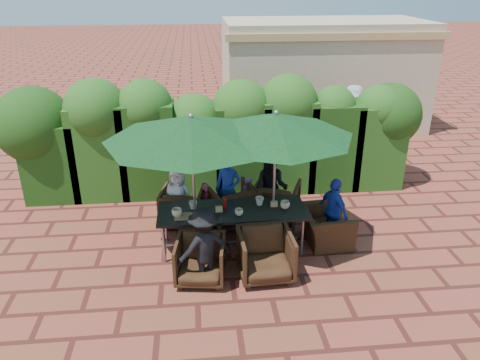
{
  "coord_description": "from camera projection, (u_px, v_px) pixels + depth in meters",
  "views": [
    {
      "loc": [
        -0.49,
        -7.26,
        4.46
      ],
      "look_at": [
        0.28,
        0.4,
        1.05
      ],
      "focal_mm": 35.0,
      "sensor_mm": 36.0,
      "label": 1
    }
  ],
  "objects": [
    {
      "name": "adult_far_right",
      "position": [
        271.0,
        188.0,
        9.0
      ],
      "size": [
        0.76,
        0.63,
        1.36
      ],
      "primitive_type": "imported",
      "rotation": [
        0.0,
        0.0,
        -0.43
      ],
      "color": "black",
      "rests_on": "ground"
    },
    {
      "name": "hedge_wall",
      "position": [
        211.0,
        131.0,
        10.0
      ],
      "size": [
        9.1,
        1.6,
        2.56
      ],
      "color": "#11360E",
      "rests_on": "ground"
    },
    {
      "name": "sauce_bottle",
      "position": [
        224.0,
        202.0,
        8.1
      ],
      "size": [
        0.04,
        0.04,
        0.17
      ],
      "primitive_type": "cylinder",
      "color": "#4C230C",
      "rests_on": "dining_table"
    },
    {
      "name": "cup_d",
      "position": [
        260.0,
        201.0,
        8.16
      ],
      "size": [
        0.15,
        0.15,
        0.14
      ],
      "primitive_type": "imported",
      "color": "beige",
      "rests_on": "dining_table"
    },
    {
      "name": "chair_far_right",
      "position": [
        277.0,
        199.0,
        9.14
      ],
      "size": [
        1.05,
        1.02,
        0.84
      ],
      "primitive_type": "imported",
      "rotation": [
        0.0,
        0.0,
        2.76
      ],
      "color": "black",
      "rests_on": "ground"
    },
    {
      "name": "chair_far_left",
      "position": [
        183.0,
        205.0,
        8.95
      ],
      "size": [
        0.91,
        0.87,
        0.81
      ],
      "primitive_type": "imported",
      "rotation": [
        0.0,
        0.0,
        2.96
      ],
      "color": "black",
      "rests_on": "ground"
    },
    {
      "name": "ketchup_bottle",
      "position": [
        225.0,
        204.0,
        8.04
      ],
      "size": [
        0.04,
        0.04,
        0.17
      ],
      "primitive_type": "cylinder",
      "color": "#B20C0A",
      "rests_on": "dining_table"
    },
    {
      "name": "number_block_right",
      "position": [
        274.0,
        204.0,
        8.11
      ],
      "size": [
        0.12,
        0.06,
        0.1
      ],
      "primitive_type": "cube",
      "color": "tan",
      "rests_on": "dining_table"
    },
    {
      "name": "chair_near_right",
      "position": [
        266.0,
        253.0,
        7.37
      ],
      "size": [
        0.87,
        0.82,
        0.86
      ],
      "primitive_type": "imported",
      "rotation": [
        0.0,
        0.0,
        0.05
      ],
      "color": "black",
      "rests_on": "ground"
    },
    {
      "name": "pedestrian_c",
      "position": [
        352.0,
        119.0,
        12.43
      ],
      "size": [
        1.24,
        0.73,
        1.82
      ],
      "primitive_type": "imported",
      "rotation": [
        0.0,
        0.0,
        2.96
      ],
      "color": "#97969F",
      "rests_on": "ground"
    },
    {
      "name": "pedestrian_a",
      "position": [
        284.0,
        124.0,
        12.23
      ],
      "size": [
        1.66,
        0.82,
        1.7
      ],
      "primitive_type": "imported",
      "rotation": [
        0.0,
        0.0,
        2.98
      ],
      "color": "#2D8D26",
      "rests_on": "ground"
    },
    {
      "name": "child_left",
      "position": [
        207.0,
        204.0,
        9.0
      ],
      "size": [
        0.29,
        0.24,
        0.79
      ],
      "primitive_type": "imported",
      "rotation": [
        0.0,
        0.0,
        0.01
      ],
      "color": "#C24465",
      "rests_on": "ground"
    },
    {
      "name": "child_right",
      "position": [
        249.0,
        198.0,
        9.22
      ],
      "size": [
        0.31,
        0.26,
        0.82
      ],
      "primitive_type": "imported",
      "rotation": [
        0.0,
        0.0,
        0.07
      ],
      "color": "purple",
      "rests_on": "ground"
    },
    {
      "name": "ground",
      "position": [
        227.0,
        243.0,
        8.46
      ],
      "size": [
        80.0,
        80.0,
        0.0
      ],
      "primitive_type": "plane",
      "color": "brown",
      "rests_on": "ground"
    },
    {
      "name": "number_block_left",
      "position": [
        219.0,
        209.0,
        7.93
      ],
      "size": [
        0.12,
        0.06,
        0.1
      ],
      "primitive_type": "cube",
      "color": "tan",
      "rests_on": "dining_table"
    },
    {
      "name": "pedestrian_b",
      "position": [
        298.0,
        127.0,
        12.31
      ],
      "size": [
        0.83,
        0.64,
        1.53
      ],
      "primitive_type": "imported",
      "rotation": [
        0.0,
        0.0,
        3.42
      ],
      "color": "#C24465",
      "rests_on": "ground"
    },
    {
      "name": "adult_far_mid",
      "position": [
        228.0,
        190.0,
        8.91
      ],
      "size": [
        0.59,
        0.53,
        1.37
      ],
      "primitive_type": "imported",
      "rotation": [
        0.0,
        0.0,
        -0.31
      ],
      "color": "#1F38A8",
      "rests_on": "ground"
    },
    {
      "name": "adult_near_left",
      "position": [
        204.0,
        247.0,
        7.09
      ],
      "size": [
        0.92,
        0.64,
        1.31
      ],
      "primitive_type": "imported",
      "rotation": [
        0.0,
        0.0,
        3.48
      ],
      "color": "black",
      "rests_on": "ground"
    },
    {
      "name": "cup_e",
      "position": [
        285.0,
        205.0,
        8.04
      ],
      "size": [
        0.17,
        0.17,
        0.13
      ],
      "primitive_type": "imported",
      "color": "beige",
      "rests_on": "dining_table"
    },
    {
      "name": "cup_b",
      "position": [
        193.0,
        205.0,
        8.03
      ],
      "size": [
        0.15,
        0.15,
        0.14
      ],
      "primitive_type": "imported",
      "color": "beige",
      "rests_on": "dining_table"
    },
    {
      "name": "chair_end_right",
      "position": [
        326.0,
        221.0,
        8.33
      ],
      "size": [
        0.66,
        0.98,
        0.83
      ],
      "primitive_type": "imported",
      "rotation": [
        0.0,
        0.0,
        1.61
      ],
      "color": "black",
      "rests_on": "ground"
    },
    {
      "name": "chair_far_mid",
      "position": [
        233.0,
        203.0,
        8.95
      ],
      "size": [
        1.05,
        1.02,
        0.86
      ],
      "primitive_type": "imported",
      "rotation": [
        0.0,
        0.0,
        3.47
      ],
      "color": "black",
      "rests_on": "ground"
    },
    {
      "name": "cup_c",
      "position": [
        239.0,
        212.0,
        7.81
      ],
      "size": [
        0.14,
        0.14,
        0.11
      ],
      "primitive_type": "imported",
      "color": "beige",
      "rests_on": "dining_table"
    },
    {
      "name": "dining_table",
      "position": [
        232.0,
        213.0,
        8.05
      ],
      "size": [
        2.54,
        0.9,
        0.75
      ],
      "color": "black",
      "rests_on": "ground"
    },
    {
      "name": "serving_tray",
      "position": [
        185.0,
        216.0,
        7.78
      ],
      "size": [
        0.35,
        0.25,
        0.02
      ],
      "primitive_type": "cube",
      "color": "#8E6744",
      "rests_on": "dining_table"
    },
    {
      "name": "umbrella_right",
      "position": [
        276.0,
        125.0,
        7.56
      ],
      "size": [
        2.59,
        2.59,
        2.46
      ],
      "color": "gray",
      "rests_on": "ground"
    },
    {
      "name": "adult_far_left",
      "position": [
        178.0,
        197.0,
        8.83
      ],
      "size": [
        0.67,
        0.56,
        1.18
      ],
      "primitive_type": "imported",
      "rotation": [
        0.0,
        0.0,
        -0.43
      ],
      "color": "silver",
      "rests_on": "ground"
    },
    {
      "name": "chair_near_left",
      "position": [
        200.0,
        258.0,
        7.3
      ],
      "size": [
        0.85,
        0.8,
        0.78
      ],
      "primitive_type": "imported",
      "rotation": [
        0.0,
        0.0,
        -0.13
      ],
      "color": "black",
      "rests_on": "ground"
    },
    {
      "name": "umbrella_left",
      "position": [
        191.0,
        129.0,
        7.39
      ],
      "size": [
        2.83,
        2.83,
        2.46
      ],
      "color": "gray",
      "rests_on": "ground"
    },
    {
      "name": "building",
      "position": [
        322.0,
        74.0,
        14.49
      ],
      "size": [
        6.2,
        3.08,
        3.2
      ],
      "color": "#C6B393",
      "rests_on": "ground"
    },
    {
      "name": "adult_end_right",
      "position": [
        334.0,
        211.0,
        8.28
      ],
      "size": [
        0.6,
        0.8,
        1.22
      ],
      "primitive_type": "imported",
      "rotation": [
        0.0,
        0.0,
        1.96
      ],
      "color": "#1F38A8",
      "rests_on": "ground"
    },
    {
      "name": "cup_a",
      "position": [
        177.0,
        212.0,
        7.78
      ],
      "size": [
        0.17,
        0.17,
        0.14
      ],
      "primitive_type": "imported",
      "color": "beige",
      "rests_on": "dining_table"
    }
  ]
}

